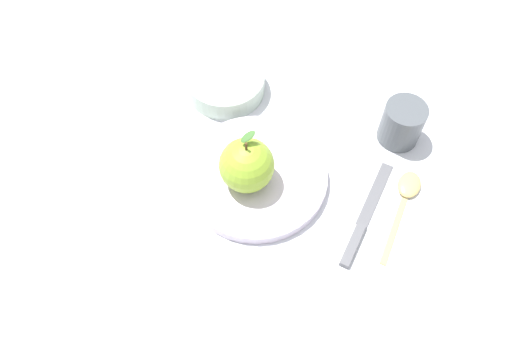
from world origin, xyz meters
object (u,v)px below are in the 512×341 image
at_px(cup, 402,122).
at_px(spoon, 406,194).
at_px(dinner_plate, 256,174).
at_px(side_bowl, 225,82).
at_px(knife, 363,222).
at_px(apple, 247,165).

relative_size(cup, spoon, 0.44).
bearing_deg(dinner_plate, cup, -60.81).
bearing_deg(side_bowl, dinner_plate, -153.11).
relative_size(cup, knife, 0.38).
distance_m(apple, knife, 0.19).
relative_size(dinner_plate, side_bowl, 1.65).
bearing_deg(spoon, cup, 9.25).
relative_size(dinner_plate, apple, 2.29).
xyz_separation_m(cup, knife, (-0.17, 0.04, -0.04)).
bearing_deg(apple, knife, -99.99).
distance_m(side_bowl, spoon, 0.35).
relative_size(side_bowl, knife, 0.71).
distance_m(dinner_plate, apple, 0.05).
bearing_deg(side_bowl, apple, -158.14).
bearing_deg(spoon, knife, 133.95).
xyz_separation_m(cup, spoon, (-0.11, -0.02, -0.03)).
height_order(apple, cup, apple).
xyz_separation_m(dinner_plate, cup, (0.12, -0.21, 0.03)).
bearing_deg(spoon, side_bowl, 63.67).
bearing_deg(knife, side_bowl, 49.74).
bearing_deg(apple, side_bowl, 21.86).
height_order(apple, spoon, apple).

